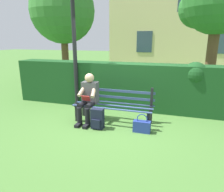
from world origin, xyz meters
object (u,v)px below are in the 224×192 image
handbag (142,126)px  lamp_post (74,40)px  tree (215,2)px  backpack (97,119)px  park_bench (114,105)px  tree_far (61,13)px  person_seated (88,97)px

handbag → lamp_post: 3.01m
tree → backpack: 5.14m
park_bench → tree: bearing=-127.9°
tree_far → lamp_post: (-2.21, 3.15, -1.12)m
park_bench → person_seated: bearing=16.8°
backpack → tree_far: size_ratio=0.10×
park_bench → tree: 4.57m
tree_far → lamp_post: 4.01m
park_bench → tree_far: tree_far is taller
tree → backpack: tree is taller
tree → park_bench: bearing=52.1°
handbag → person_seated: bearing=-10.4°
tree → tree_far: size_ratio=0.93×
backpack → handbag: (-0.98, -0.10, -0.09)m
tree → handbag: (1.56, 3.38, -2.89)m
tree → tree_far: bearing=-9.1°
park_bench → handbag: 0.90m
park_bench → backpack: park_bench is taller
backpack → handbag: bearing=-173.9°
tree → backpack: (2.53, 3.49, -2.80)m
tree_far → person_seated: bearing=126.3°
park_bench → lamp_post: bearing=-28.6°
backpack → tree: bearing=-126.0°
person_seated → tree_far: bearing=-53.7°
park_bench → tree_far: bearing=-47.4°
handbag → tree_far: (4.34, -4.33, 2.90)m
handbag → backpack: bearing=6.1°
park_bench → backpack: size_ratio=4.08×
handbag → lamp_post: (2.13, -1.18, 1.78)m
handbag → lamp_post: lamp_post is taller
handbag → park_bench: bearing=-29.7°
person_seated → park_bench: bearing=-163.2°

